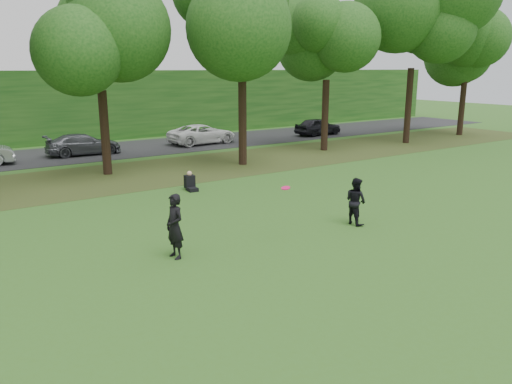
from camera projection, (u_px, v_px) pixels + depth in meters
ground at (348, 240)px, 15.42m from camera, size 120.00×120.00×0.00m
leaf_litter at (171, 170)px, 25.87m from camera, size 60.00×7.00×0.01m
street at (119, 150)px, 32.30m from camera, size 70.00×7.00×0.02m
far_hedge at (89, 105)px, 36.53m from camera, size 70.00×3.00×5.00m
player_left at (175, 226)px, 13.76m from camera, size 0.50×0.71×1.83m
player_right at (356, 201)px, 16.80m from camera, size 0.61×0.78×1.61m
parked_cars at (99, 143)px, 30.35m from camera, size 36.13×3.50×1.52m
frisbee at (286, 188)px, 14.85m from camera, size 0.38×0.38×0.09m
seated_person at (190, 183)px, 21.64m from camera, size 0.48×0.77×0.83m
tree_line at (158, 10)px, 23.74m from camera, size 55.30×7.90×12.31m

